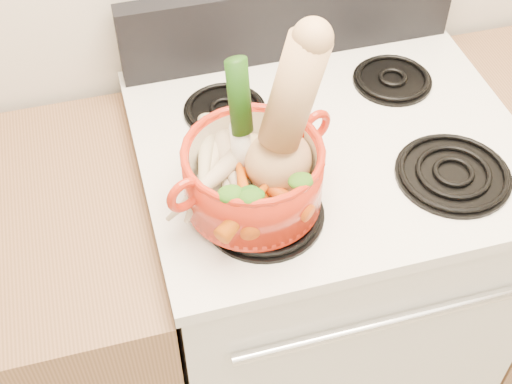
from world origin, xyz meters
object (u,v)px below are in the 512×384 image
object	(u,v)px
squash	(288,117)
dutch_oven	(253,176)
leek	(241,123)
stove_body	(317,280)

from	to	relation	value
squash	dutch_oven	bearing A→B (deg)	173.37
squash	leek	world-z (taller)	squash
stove_body	squash	world-z (taller)	squash
stove_body	squash	xyz separation A→B (m)	(-0.14, -0.13, 0.69)
stove_body	leek	size ratio (longest dim) A/B	3.53
stove_body	leek	bearing A→B (deg)	-156.71
stove_body	squash	distance (m)	0.71
dutch_oven	squash	bearing A→B (deg)	-16.76
squash	leek	bearing A→B (deg)	143.59
stove_body	leek	xyz separation A→B (m)	(-0.21, -0.09, 0.66)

